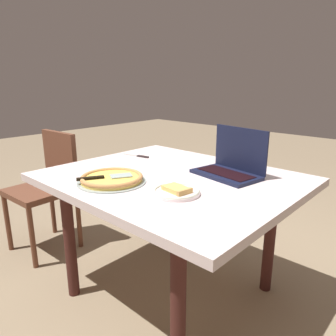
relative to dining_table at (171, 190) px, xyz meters
name	(u,v)px	position (x,y,z in m)	size (l,w,h in m)	color
ground_plane	(171,291)	(0.00, 0.00, -0.64)	(12.00, 12.00, 0.00)	#877359
dining_table	(171,190)	(0.00, 0.00, 0.00)	(1.27, 1.05, 0.72)	beige
laptop	(231,165)	(0.23, 0.23, 0.14)	(0.38, 0.27, 0.25)	black
pizza_plate	(176,191)	(0.21, -0.19, 0.09)	(0.22, 0.22, 0.04)	white
pizza_tray	(112,179)	(-0.14, -0.28, 0.10)	(0.34, 0.34, 0.04)	#95A5A1
table_knife	(138,156)	(-0.45, 0.17, 0.08)	(0.21, 0.06, 0.01)	beige
chair_near	(48,182)	(-1.02, -0.19, -0.14)	(0.42, 0.42, 0.85)	brown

